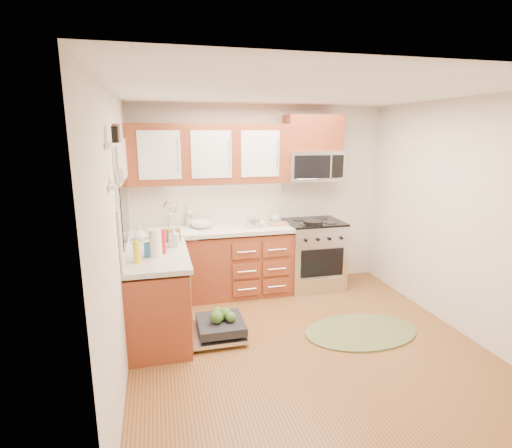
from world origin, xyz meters
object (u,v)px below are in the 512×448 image
object	(u,v)px
stock_pot	(253,223)
cup	(275,218)
range	(313,254)
microwave	(313,166)
dishwasher	(217,329)
rug	(361,332)
paper_towel_roll	(155,243)
skillet	(313,223)
sink	(172,241)
bowl_b	(202,224)
bowl_a	(257,224)
upper_cabinets	(209,154)
cutting_board	(279,224)

from	to	relation	value
stock_pot	cup	distance (m)	0.46
range	microwave	xyz separation A→B (m)	(0.00, 0.12, 1.23)
microwave	dishwasher	world-z (taller)	microwave
rug	cup	distance (m)	1.96
dishwasher	paper_towel_roll	size ratio (longest dim) A/B	2.56
microwave	skillet	bearing A→B (deg)	-107.06
skillet	stock_pot	size ratio (longest dim) A/B	1.36
sink	rug	xyz separation A→B (m)	(1.94, -1.40, -0.79)
cup	bowl_b	bearing A→B (deg)	-172.42
bowl_a	bowl_b	world-z (taller)	bowl_b
microwave	stock_pot	bearing A→B (deg)	-169.71
bowl_b	stock_pot	bearing A→B (deg)	-10.27
skillet	bowl_a	world-z (taller)	skillet
stock_pot	bowl_a	xyz separation A→B (m)	(0.06, 0.05, -0.03)
dishwasher	cup	distance (m)	1.92
upper_cabinets	stock_pot	world-z (taller)	upper_cabinets
skillet	stock_pot	world-z (taller)	stock_pot
microwave	cutting_board	size ratio (longest dim) A/B	2.58
microwave	paper_towel_roll	distance (m)	2.50
microwave	bowl_a	world-z (taller)	microwave
upper_cabinets	rug	size ratio (longest dim) A/B	1.62
cutting_board	bowl_a	world-z (taller)	bowl_a
paper_towel_roll	bowl_a	bearing A→B (deg)	38.64
rug	bowl_a	xyz separation A→B (m)	(-0.82, 1.42, 0.94)
upper_cabinets	cutting_board	bearing A→B (deg)	-8.06
stock_pot	bowl_b	bearing A→B (deg)	169.73
bowl_b	cup	distance (m)	1.06
bowl_b	sink	bearing A→B (deg)	-166.96
bowl_b	range	bearing A→B (deg)	-3.00
rug	bowl_a	world-z (taller)	bowl_a
rug	skillet	distance (m)	1.56
rug	paper_towel_roll	size ratio (longest dim) A/B	4.62
skillet	range	bearing A→B (deg)	63.07
dishwasher	stock_pot	xyz separation A→B (m)	(0.66, 1.09, 0.88)
cup	stock_pot	bearing A→B (deg)	-146.11
range	rug	size ratio (longest dim) A/B	0.75
dishwasher	bowl_b	bearing A→B (deg)	89.95
cup	paper_towel_roll	bearing A→B (deg)	-142.41
upper_cabinets	dishwasher	xyz separation A→B (m)	(-0.13, -1.27, -1.77)
skillet	paper_towel_roll	size ratio (longest dim) A/B	0.95
cup	microwave	bearing A→B (deg)	-11.50
range	microwave	size ratio (longest dim) A/B	1.25
bowl_a	upper_cabinets	bearing A→B (deg)	166.97
skillet	cutting_board	size ratio (longest dim) A/B	0.88
upper_cabinets	microwave	world-z (taller)	upper_cabinets
dishwasher	paper_towel_roll	distance (m)	1.13
bowl_a	cup	bearing A→B (deg)	33.05
microwave	cutting_board	bearing A→B (deg)	-168.35
range	cutting_board	xyz separation A→B (m)	(-0.50, 0.02, 0.46)
bowl_a	cup	xyz separation A→B (m)	(0.32, 0.21, 0.03)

